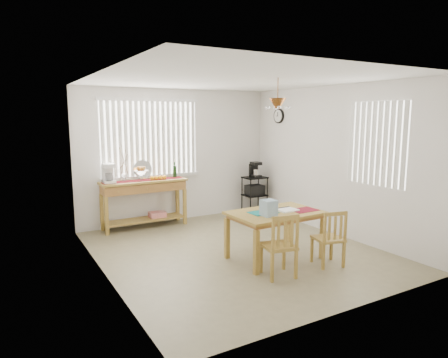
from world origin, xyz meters
TOP-DOWN VIEW (x-y plane):
  - ground at (0.00, 0.00)m, footprint 4.00×4.50m
  - room_shell at (0.00, 0.01)m, footprint 4.20×4.70m
  - sideboard at (-0.78, 2.01)m, footprint 1.60×0.45m
  - sideboard_items at (-1.03, 2.02)m, footprint 1.52×0.38m
  - wire_cart at (1.63, 1.90)m, footprint 0.47×0.37m
  - cart_items at (1.63, 1.91)m, footprint 0.19×0.22m
  - dining_table at (0.32, -0.56)m, footprint 1.33×0.88m
  - table_items at (0.20, -0.67)m, footprint 1.01×0.46m
  - chair_left at (-0.04, -1.15)m, footprint 0.46×0.46m
  - chair_right at (0.80, -1.18)m, footprint 0.45×0.45m

SIDE VIEW (x-z plane):
  - ground at x=0.00m, z-range -0.01..0.00m
  - chair_right at x=0.80m, z-range -0.01..0.79m
  - chair_left at x=-0.04m, z-range -0.01..0.84m
  - wire_cart at x=1.63m, z-range 0.08..0.87m
  - dining_table at x=0.32m, z-range 0.27..0.97m
  - sideboard at x=-0.78m, z-range 0.22..1.12m
  - table_items at x=0.20m, z-range 0.67..0.90m
  - cart_items at x=1.63m, z-range 0.78..1.11m
  - sideboard_items at x=-1.03m, z-range 0.69..1.38m
  - room_shell at x=0.00m, z-range 0.34..3.04m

